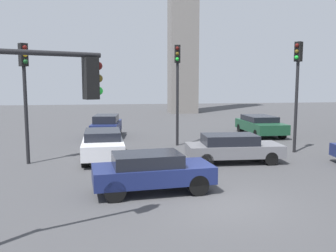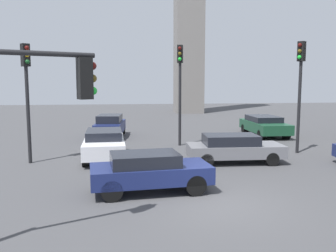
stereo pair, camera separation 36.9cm
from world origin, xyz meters
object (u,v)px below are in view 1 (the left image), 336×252
Objects in this scene: traffic_light_0 at (19,101)px; traffic_light_1 at (177,77)px; car_0 at (107,126)px; traffic_light_4 at (297,77)px; traffic_light_3 at (25,81)px; car_4 at (103,144)px; car_2 at (260,125)px; car_1 at (233,148)px; car_3 at (151,171)px.

traffic_light_0 is 0.80× the size of traffic_light_1.
traffic_light_0 is 1.14× the size of car_0.
traffic_light_4 is (5.76, -2.94, -0.02)m from traffic_light_1.
traffic_light_3 reaches higher than car_4.
car_0 is 10.57m from car_2.
traffic_light_1 is (5.64, 12.29, 0.68)m from traffic_light_0.
traffic_light_3 is 9.83m from car_1.
car_4 is (-9.95, -0.24, -3.22)m from traffic_light_4.
traffic_light_1 is at bearing -125.85° from car_0.
traffic_light_1 is at bearing -63.38° from traffic_light_4.
traffic_light_0 is at bearing -137.45° from car_3.
traffic_light_0 is 0.81× the size of traffic_light_4.
car_0 is (3.37, 7.36, -2.95)m from traffic_light_3.
car_3 reaches higher than car_1.
traffic_light_4 is 1.42× the size of car_0.
traffic_light_4 is at bearing 26.20° from car_1.
traffic_light_1 is 1.42× the size of car_0.
traffic_light_3 is at bearing -50.40° from traffic_light_1.
car_3 is at bearing 8.19° from traffic_light_3.
car_1 is 6.16m from car_4.
car_0 is 0.95× the size of car_4.
car_2 is (13.93, 6.79, -3.01)m from traffic_light_3.
car_0 is at bearing -92.85° from car_2.
car_0 reaches higher than car_1.
car_2 is at bearing -132.44° from traffic_light_4.
car_4 is at bearing -34.96° from traffic_light_4.
traffic_light_4 is (13.28, 0.72, 0.22)m from traffic_light_3.
car_1 is (-3.99, -1.80, -3.27)m from traffic_light_4.
traffic_light_4 reaches higher than car_0.
car_3 is 5.77m from car_4.
car_1 is at bearing 37.52° from car_3.
car_3 is (1.74, -12.37, -0.06)m from car_0.
traffic_light_4 reaches higher than traffic_light_0.
traffic_light_1 reaches higher than car_4.
traffic_light_1 reaches higher than car_0.
car_1 is at bearing -30.31° from car_2.
car_2 is 1.11× the size of car_4.
car_4 is at bearing -59.01° from car_2.
car_3 is (5.11, -5.01, -3.01)m from traffic_light_3.
traffic_light_1 is 9.57m from car_3.
traffic_light_4 is at bearing -117.95° from car_0.
traffic_light_0 is at bearing -11.02° from traffic_light_1.
car_2 is 12.34m from car_4.
traffic_light_3 is at bearing 161.28° from car_0.
car_2 is at bearing -87.19° from car_0.
car_2 is (12.05, 15.42, -2.57)m from traffic_light_0.
traffic_light_4 is 1.31× the size of car_1.
car_4 is (-10.60, -6.31, 0.01)m from car_2.
car_1 is (5.91, -8.44, -0.10)m from car_0.
car_2 reaches higher than car_3.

